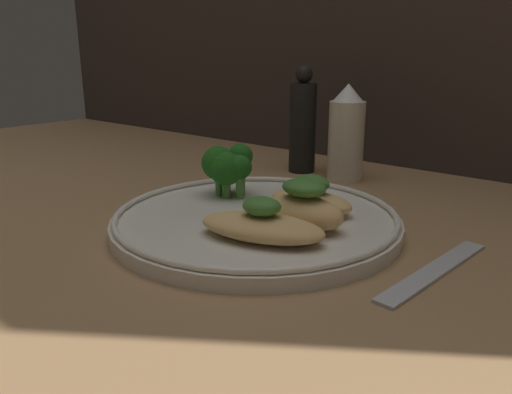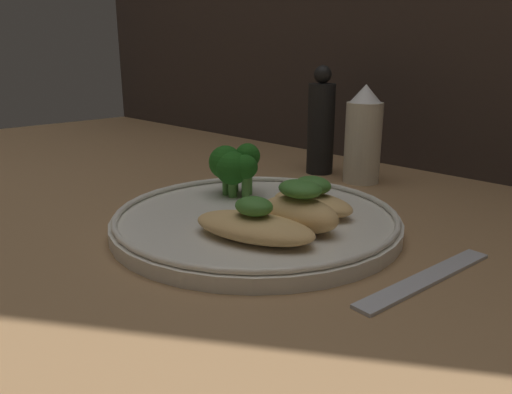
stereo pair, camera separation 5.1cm
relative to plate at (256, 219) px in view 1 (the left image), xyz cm
name	(u,v)px [view 1 (the left image)]	position (x,y,z in cm)	size (l,w,h in cm)	color
ground_plane	(256,233)	(0.00, 0.00, -1.49)	(180.00, 180.00, 1.00)	#936D47
plate	(256,219)	(0.00, 0.00, 0.00)	(29.41, 29.41, 2.00)	silver
grilled_meat_front	(262,225)	(4.62, -4.74, 1.74)	(12.78, 8.58, 3.95)	tan
grilled_meat_middle	(305,208)	(5.85, 0.24, 2.41)	(8.55, 5.24, 4.83)	tan
grilled_meat_back	(311,198)	(3.51, 4.69, 1.86)	(9.64, 5.50, 3.96)	tan
broccoli_bunch	(228,166)	(-7.16, 3.47, 3.98)	(6.00, 5.50, 6.04)	#569942
sauce_bottle	(346,135)	(-3.56, 23.86, 5.41)	(4.97, 4.97, 13.38)	beige
pepper_grinder	(303,124)	(-10.96, 23.86, 6.15)	(3.93, 3.93, 15.65)	black
fork	(435,269)	(18.20, 1.39, -0.69)	(3.22, 16.50, 0.60)	#B2B2B7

